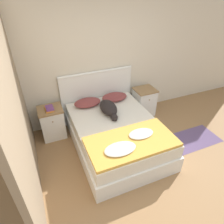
{
  "coord_description": "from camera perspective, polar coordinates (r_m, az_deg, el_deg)",
  "views": [
    {
      "loc": [
        -1.2,
        -1.52,
        2.65
      ],
      "look_at": [
        -0.04,
        1.24,
        0.65
      ],
      "focal_mm": 32.0,
      "sensor_mm": 36.0,
      "label": 1
    }
  ],
  "objects": [
    {
      "name": "ground_plane",
      "position": [
        3.29,
        9.76,
        -20.78
      ],
      "size": [
        16.0,
        16.0,
        0.0
      ],
      "primitive_type": "plane",
      "color": "#997047"
    },
    {
      "name": "wall_back",
      "position": [
        4.08,
        -4.4,
        13.97
      ],
      "size": [
        9.0,
        0.06,
        2.55
      ],
      "color": "beige",
      "rests_on": "ground_plane"
    },
    {
      "name": "wall_side_left",
      "position": [
        2.93,
        -25.55,
        2.17
      ],
      "size": [
        0.06,
        3.1,
        2.55
      ],
      "color": "gray",
      "rests_on": "ground_plane"
    },
    {
      "name": "bed",
      "position": [
        3.69,
        1.19,
        -6.46
      ],
      "size": [
        1.47,
        1.98,
        0.55
      ],
      "color": "white",
      "rests_on": "ground_plane"
    },
    {
      "name": "headboard",
      "position": [
        4.29,
        -4.22,
        4.89
      ],
      "size": [
        1.55,
        0.06,
        1.13
      ],
      "color": "white",
      "rests_on": "ground_plane"
    },
    {
      "name": "nightstand_left",
      "position": [
        4.06,
        -16.66,
        -2.9
      ],
      "size": [
        0.45,
        0.42,
        0.64
      ],
      "color": "white",
      "rests_on": "ground_plane"
    },
    {
      "name": "nightstand_right",
      "position": [
        4.61,
        9.13,
        2.93
      ],
      "size": [
        0.45,
        0.42,
        0.64
      ],
      "color": "white",
      "rests_on": "ground_plane"
    },
    {
      "name": "pillow_left",
      "position": [
        4.0,
        -7.0,
        2.71
      ],
      "size": [
        0.53,
        0.36,
        0.11
      ],
      "color": "brown",
      "rests_on": "bed"
    },
    {
      "name": "pillow_right",
      "position": [
        4.17,
        0.73,
        4.33
      ],
      "size": [
        0.53,
        0.36,
        0.11
      ],
      "color": "brown",
      "rests_on": "bed"
    },
    {
      "name": "quilt",
      "position": [
        3.1,
        5.45,
        -8.5
      ],
      "size": [
        1.38,
        0.73,
        0.09
      ],
      "color": "gold",
      "rests_on": "bed"
    },
    {
      "name": "dog",
      "position": [
        3.72,
        -0.97,
        1.13
      ],
      "size": [
        0.29,
        0.71,
        0.21
      ],
      "color": "black",
      "rests_on": "bed"
    },
    {
      "name": "book_stack",
      "position": [
        3.85,
        -17.46,
        0.94
      ],
      "size": [
        0.16,
        0.23,
        0.05
      ],
      "color": "orange",
      "rests_on": "nightstand_left"
    },
    {
      "name": "rug",
      "position": [
        4.28,
        21.54,
        -7.35
      ],
      "size": [
        1.14,
        0.58,
        0.0
      ],
      "color": "#604C75",
      "rests_on": "ground_plane"
    }
  ]
}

